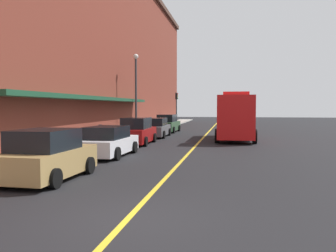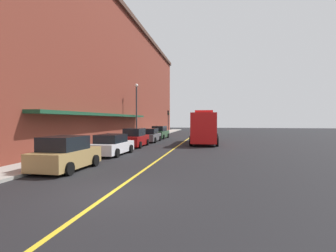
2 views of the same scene
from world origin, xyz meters
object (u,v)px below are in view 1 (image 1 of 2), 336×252
parking_meter_0 (62,139)px  parking_meter_1 (100,132)px  parked_car_1 (108,142)px  traffic_light_near (177,102)px  parked_car_4 (168,124)px  parking_meter_2 (122,127)px  parked_car_2 (137,132)px  parked_car_0 (47,156)px  street_lamp_left (136,85)px  fire_truck (236,118)px  parked_car_3 (156,128)px

parking_meter_0 → parking_meter_1: same height
parking_meter_1 → parked_car_1: bearing=-61.8°
parking_meter_1 → traffic_light_near: bearing=89.9°
parked_car_4 → parking_meter_2: bearing=174.5°
parking_meter_0 → parking_meter_1: 4.94m
parked_car_1 → traffic_light_near: traffic_light_near is taller
parked_car_4 → parking_meter_0: size_ratio=3.66×
parked_car_2 → parking_meter_1: size_ratio=3.50×
parked_car_0 → parked_car_1: 6.11m
parked_car_0 → street_lamp_left: street_lamp_left is taller
parked_car_2 → parking_meter_1: bearing=157.4°
parking_meter_0 → traffic_light_near: bearing=89.9°
parking_meter_0 → street_lamp_left: 15.65m
parking_meter_0 → street_lamp_left: street_lamp_left is taller
street_lamp_left → fire_truck: bearing=-15.7°
parking_meter_1 → parking_meter_0: bearing=-90.0°
parked_car_2 → fire_truck: bearing=-56.3°
parked_car_4 → street_lamp_left: (-1.97, -4.67, 3.57)m
parked_car_0 → street_lamp_left: (-1.96, 19.09, 3.58)m
parked_car_3 → parking_meter_1: (-1.40, -9.25, 0.30)m
parked_car_1 → traffic_light_near: bearing=4.0°
parked_car_2 → parked_car_3: bearing=-1.6°
traffic_light_near → parking_meter_1: bearing=-90.1°
parking_meter_2 → parking_meter_0: bearing=-90.0°
parked_car_4 → parking_meter_1: bearing=176.6°
parked_car_1 → parking_meter_1: (-1.42, 2.64, 0.33)m
parked_car_3 → parking_meter_1: size_ratio=3.64×
parked_car_0 → parking_meter_2: bearing=7.5°
parking_meter_0 → parking_meter_2: same height
parked_car_1 → parked_car_2: size_ratio=0.98×
parking_meter_0 → parking_meter_1: bearing=90.0°
parked_car_3 → parking_meter_2: bearing=162.8°
parked_car_4 → parking_meter_2: size_ratio=3.66×
parking_meter_0 → parked_car_3: bearing=84.4°
parking_meter_1 → parked_car_2: bearing=68.4°
parking_meter_1 → traffic_light_near: size_ratio=0.31×
parked_car_2 → parked_car_4: 11.62m
parked_car_1 → parked_car_3: (-0.02, 11.90, 0.02)m
parked_car_3 → parking_meter_2: (-1.40, -4.88, 0.30)m
parked_car_1 → parking_meter_2: 7.17m
parked_car_0 → parked_car_1: (0.06, 6.11, -0.09)m
parked_car_2 → traffic_light_near: traffic_light_near is taller
traffic_light_near → parked_car_2: bearing=-87.2°
parked_car_3 → parking_meter_1: parked_car_3 is taller
parking_meter_1 → traffic_light_near: 29.47m
parked_car_1 → fire_truck: bearing=-30.0°
parked_car_2 → fire_truck: 8.05m
parked_car_0 → parked_car_1: bearing=1.0°
parked_car_0 → parked_car_1: parked_car_0 is taller
street_lamp_left → traffic_light_near: size_ratio=1.61×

